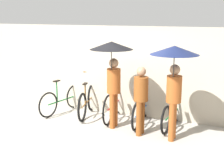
# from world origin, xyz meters

# --- Properties ---
(ground_plane) EXTENTS (30.00, 30.00, 0.00)m
(ground_plane) POSITION_xyz_m (0.00, 0.00, 0.00)
(ground_plane) COLOR #9E998E
(back_wall) EXTENTS (11.21, 0.12, 2.37)m
(back_wall) POSITION_xyz_m (0.00, 1.98, 1.18)
(back_wall) COLOR #B2A893
(back_wall) RESTS_ON ground
(parked_bicycle_0) EXTENTS (0.51, 1.71, 1.00)m
(parked_bicycle_0) POSITION_xyz_m (-1.52, 1.47, 0.36)
(parked_bicycle_0) COLOR black
(parked_bicycle_0) RESTS_ON ground
(parked_bicycle_1) EXTENTS (0.53, 1.67, 1.11)m
(parked_bicycle_1) POSITION_xyz_m (-0.76, 1.49, 0.39)
(parked_bicycle_1) COLOR black
(parked_bicycle_1) RESTS_ON ground
(parked_bicycle_2) EXTENTS (0.44, 1.77, 0.99)m
(parked_bicycle_2) POSITION_xyz_m (-0.00, 1.53, 0.39)
(parked_bicycle_2) COLOR black
(parked_bicycle_2) RESTS_ON ground
(parked_bicycle_3) EXTENTS (0.44, 1.75, 1.06)m
(parked_bicycle_3) POSITION_xyz_m (0.76, 1.48, 0.35)
(parked_bicycle_3) COLOR black
(parked_bicycle_3) RESTS_ON ground
(parked_bicycle_4) EXTENTS (0.44, 1.66, 0.98)m
(parked_bicycle_4) POSITION_xyz_m (1.52, 1.48, 0.35)
(parked_bicycle_4) COLOR black
(parked_bicycle_4) RESTS_ON ground
(pedestrian_leading) EXTENTS (0.99, 0.99, 2.07)m
(pedestrian_leading) POSITION_xyz_m (0.22, 0.86, 1.62)
(pedestrian_leading) COLOR #9E4C1E
(pedestrian_leading) RESTS_ON ground
(pedestrian_center) EXTENTS (0.32, 0.32, 1.55)m
(pedestrian_center) POSITION_xyz_m (0.95, 0.75, 0.90)
(pedestrian_center) COLOR brown
(pedestrian_center) RESTS_ON ground
(pedestrian_trailing) EXTENTS (1.00, 1.00, 2.05)m
(pedestrian_trailing) POSITION_xyz_m (1.68, 0.64, 1.61)
(pedestrian_trailing) COLOR #9E4C1E
(pedestrian_trailing) RESTS_ON ground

